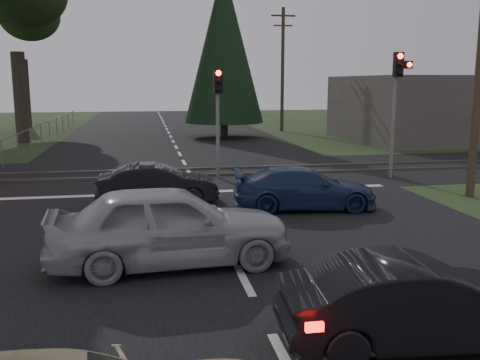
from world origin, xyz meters
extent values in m
plane|color=#253819|center=(0.00, 0.00, 0.00)|extent=(120.00, 120.00, 0.00)
cube|color=black|center=(0.00, 10.00, 0.01)|extent=(14.00, 100.00, 0.01)
cube|color=black|center=(0.00, 12.00, 0.01)|extent=(120.00, 8.00, 0.01)
cube|color=silver|center=(0.00, 8.20, 0.01)|extent=(13.00, 0.35, 0.00)
cube|color=#59544C|center=(0.00, 11.20, 0.05)|extent=(120.00, 0.12, 0.10)
cube|color=#59544C|center=(0.00, 12.80, 0.05)|extent=(120.00, 0.12, 0.10)
cylinder|color=slate|center=(7.50, 9.60, 1.90)|extent=(0.14, 0.14, 3.80)
cube|color=black|center=(7.50, 9.42, 4.25)|extent=(0.32, 0.24, 0.90)
sphere|color=#FF0C07|center=(7.50, 9.29, 4.55)|extent=(0.20, 0.20, 0.20)
sphere|color=black|center=(7.50, 9.29, 4.25)|extent=(0.18, 0.18, 0.18)
sphere|color=black|center=(7.50, 9.29, 3.95)|extent=(0.18, 0.18, 0.18)
cube|color=black|center=(7.88, 9.42, 4.25)|extent=(0.28, 0.22, 0.28)
sphere|color=#FF0C07|center=(7.88, 9.30, 4.25)|extent=(0.18, 0.18, 0.18)
cylinder|color=slate|center=(1.00, 10.80, 1.60)|extent=(0.14, 0.14, 3.20)
cube|color=black|center=(1.00, 10.62, 3.65)|extent=(0.32, 0.24, 0.90)
sphere|color=#FF0C07|center=(1.00, 10.49, 3.95)|extent=(0.20, 0.20, 0.20)
sphere|color=black|center=(1.00, 10.49, 3.65)|extent=(0.18, 0.18, 0.18)
sphere|color=black|center=(1.00, 10.49, 3.35)|extent=(0.18, 0.18, 0.18)
cylinder|color=#4C3D2D|center=(8.50, 30.00, 4.50)|extent=(0.26, 0.26, 9.00)
cube|color=#4C3D2D|center=(8.50, 30.00, 8.40)|extent=(1.80, 0.12, 0.12)
cube|color=#4C3D2D|center=(8.50, 30.00, 7.70)|extent=(1.40, 0.10, 0.10)
cylinder|color=#4C3D2D|center=(8.50, 55.00, 4.50)|extent=(0.26, 0.26, 9.00)
cube|color=#4C3D2D|center=(8.50, 55.00, 8.40)|extent=(1.80, 0.12, 0.12)
cube|color=#4C3D2D|center=(8.50, 55.00, 7.70)|extent=(1.40, 0.10, 0.10)
cylinder|color=#473D33|center=(-9.00, 25.00, 2.70)|extent=(0.80, 0.80, 5.40)
cylinder|color=#473D33|center=(-11.00, 36.00, 2.70)|extent=(0.80, 0.80, 5.40)
ellipsoid|color=#1B3115|center=(-11.00, 36.00, 9.60)|extent=(6.00, 6.00, 7.20)
cylinder|color=#473D33|center=(3.50, 26.00, 1.00)|extent=(0.50, 0.50, 2.00)
cone|color=black|center=(3.50, 26.00, 6.00)|extent=(5.20, 5.20, 10.00)
cube|color=#59514C|center=(18.00, 22.00, 2.00)|extent=(14.00, 10.00, 4.00)
imported|color=black|center=(1.87, -2.86, 0.62)|extent=(3.85, 1.57, 1.24)
imported|color=#9C9FA4|center=(-1.30, 1.11, 0.82)|extent=(4.90, 2.24, 1.63)
imported|color=navy|center=(2.76, 5.31, 0.60)|extent=(4.28, 2.08, 1.20)
imported|color=black|center=(-1.38, 6.78, 0.59)|extent=(3.62, 1.35, 1.18)
camera|label=1|loc=(-1.73, -9.23, 3.61)|focal=40.00mm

